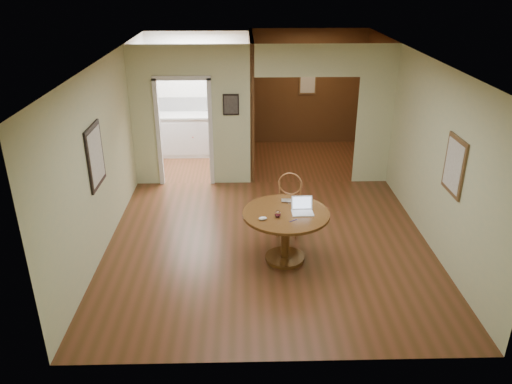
{
  "coord_description": "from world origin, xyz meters",
  "views": [
    {
      "loc": [
        -0.37,
        -6.71,
        3.95
      ],
      "look_at": [
        -0.2,
        -0.2,
        1.01
      ],
      "focal_mm": 35.0,
      "sensor_mm": 36.0,
      "label": 1
    }
  ],
  "objects_px": {
    "dining_table": "(286,225)",
    "open_laptop": "(302,208)",
    "closed_laptop": "(291,202)",
    "chair": "(289,200)"
  },
  "relations": [
    {
      "from": "dining_table",
      "to": "closed_laptop",
      "type": "distance_m",
      "value": 0.39
    },
    {
      "from": "chair",
      "to": "open_laptop",
      "type": "relative_size",
      "value": 3.24
    },
    {
      "from": "dining_table",
      "to": "closed_laptop",
      "type": "relative_size",
      "value": 4.27
    },
    {
      "from": "dining_table",
      "to": "open_laptop",
      "type": "distance_m",
      "value": 0.35
    },
    {
      "from": "open_laptop",
      "to": "closed_laptop",
      "type": "distance_m",
      "value": 0.32
    },
    {
      "from": "chair",
      "to": "open_laptop",
      "type": "distance_m",
      "value": 0.9
    },
    {
      "from": "chair",
      "to": "open_laptop",
      "type": "bearing_deg",
      "value": -69.69
    },
    {
      "from": "chair",
      "to": "closed_laptop",
      "type": "height_order",
      "value": "chair"
    },
    {
      "from": "dining_table",
      "to": "open_laptop",
      "type": "height_order",
      "value": "open_laptop"
    },
    {
      "from": "open_laptop",
      "to": "dining_table",
      "type": "bearing_deg",
      "value": -177.54
    }
  ]
}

